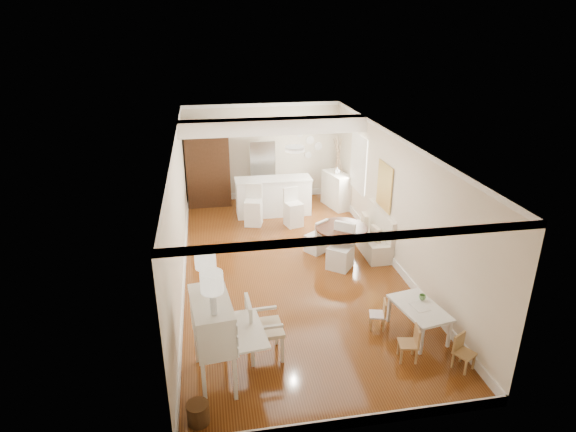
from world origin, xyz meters
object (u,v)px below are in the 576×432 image
object	(u,v)px
wicker_basket	(198,413)
kids_chair_b	(377,314)
bar_stool_left	(253,205)
sideboard	(337,190)
kids_chair_a	(408,343)
secretary_bureau	(213,341)
slip_chair_near	(341,247)
bar_stool_right	(294,208)
dining_table	(341,243)
kids_chair_c	(465,353)
kids_table	(418,320)
fridge	(275,171)
breakfast_counter	(273,196)
pantry_cabinet	(208,166)
gustavian_armchair	(265,327)
slip_chair_far	(316,235)

from	to	relation	value
wicker_basket	kids_chair_b	bearing A→B (deg)	27.86
bar_stool_left	sideboard	distance (m)	2.64
wicker_basket	kids_chair_a	size ratio (longest dim) A/B	0.50
secretary_bureau	slip_chair_near	distance (m)	4.13
wicker_basket	sideboard	world-z (taller)	sideboard
slip_chair_near	bar_stool_right	size ratio (longest dim) A/B	0.98
kids_chair_a	dining_table	world-z (taller)	dining_table
wicker_basket	bar_stool_left	bearing A→B (deg)	77.52
kids_chair_c	sideboard	xyz separation A→B (m)	(-0.08, 7.05, 0.20)
wicker_basket	kids_chair_b	distance (m)	3.46
kids_table	fridge	size ratio (longest dim) A/B	0.59
kids_chair_a	breakfast_counter	xyz separation A→B (m)	(-1.18, 6.41, 0.21)
bar_stool_right	pantry_cabinet	distance (m)	2.94
kids_chair_c	sideboard	bearing A→B (deg)	61.56
kids_table	kids_chair_a	distance (m)	0.74
kids_chair_c	bar_stool_left	size ratio (longest dim) A/B	0.54
sideboard	breakfast_counter	bearing A→B (deg)	174.15
dining_table	pantry_cabinet	xyz separation A→B (m)	(-2.78, 3.99, 0.76)
dining_table	kids_table	bearing A→B (deg)	-79.58
breakfast_counter	fridge	distance (m)	1.14
kids_table	bar_stool_left	xyz separation A→B (m)	(-2.23, 5.18, 0.26)
secretary_bureau	kids_chair_b	xyz separation A→B (m)	(2.80, 0.82, -0.41)
dining_table	sideboard	xyz separation A→B (m)	(0.77, 3.19, 0.10)
secretary_bureau	sideboard	bearing A→B (deg)	54.86
kids_table	secretary_bureau	bearing A→B (deg)	-170.95
wicker_basket	bar_stool_left	world-z (taller)	bar_stool_left
secretary_bureau	slip_chair_near	world-z (taller)	secretary_bureau
slip_chair_near	pantry_cabinet	world-z (taller)	pantry_cabinet
gustavian_armchair	sideboard	xyz separation A→B (m)	(2.86, 6.20, -0.02)
slip_chair_far	sideboard	world-z (taller)	sideboard
wicker_basket	pantry_cabinet	bearing A→B (deg)	87.52
dining_table	slip_chair_near	bearing A→B (deg)	-107.69
wicker_basket	bar_stool_right	distance (m)	6.74
gustavian_armchair	fridge	size ratio (longest dim) A/B	0.57
gustavian_armchair	kids_chair_a	xyz separation A→B (m)	(2.19, -0.49, -0.22)
secretary_bureau	bar_stool_right	world-z (taller)	secretary_bureau
gustavian_armchair	wicker_basket	xyz separation A→B (m)	(-1.05, -1.23, -0.37)
dining_table	breakfast_counter	size ratio (longest dim) A/B	0.56
dining_table	secretary_bureau	bearing A→B (deg)	-129.94
kids_chair_b	dining_table	world-z (taller)	dining_table
kids_table	dining_table	distance (m)	2.95
kids_table	slip_chair_far	bearing A→B (deg)	106.57
wicker_basket	kids_table	size ratio (longest dim) A/B	0.28
wicker_basket	slip_chair_far	xyz separation A→B (m)	(2.68, 4.69, 0.26)
sideboard	slip_chair_far	bearing A→B (deg)	-128.83
kids_chair_b	kids_chair_c	xyz separation A→B (m)	(0.94, -1.23, 0.01)
kids_table	breakfast_counter	size ratio (longest dim) A/B	0.52
dining_table	slip_chair_near	xyz separation A→B (m)	(-0.12, -0.39, 0.10)
kids_chair_a	dining_table	size ratio (longest dim) A/B	0.53
kids_chair_b	bar_stool_right	bearing A→B (deg)	-157.70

